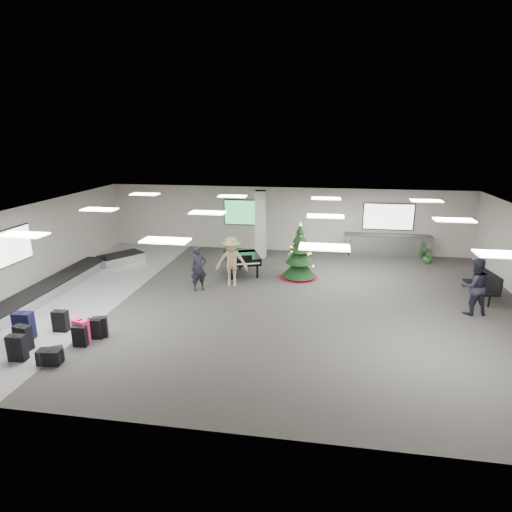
% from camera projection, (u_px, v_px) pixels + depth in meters
% --- Properties ---
extents(ground, '(18.00, 18.00, 0.00)m').
position_uv_depth(ground, '(265.00, 301.00, 15.22)').
color(ground, '#353330').
rests_on(ground, ground).
extents(room_envelope, '(18.02, 14.02, 3.21)m').
position_uv_depth(room_envelope, '(257.00, 233.00, 15.26)').
color(room_envelope, '#ADA69E').
rests_on(room_envelope, ground).
extents(baggage_carousel, '(2.28, 9.71, 0.43)m').
position_uv_depth(baggage_carousel, '(61.00, 284.00, 16.29)').
color(baggage_carousel, silver).
rests_on(baggage_carousel, ground).
extents(service_counter, '(4.05, 0.65, 1.08)m').
position_uv_depth(service_counter, '(387.00, 246.00, 20.60)').
color(service_counter, silver).
rests_on(service_counter, ground).
extents(suitcase_0, '(0.47, 0.29, 0.73)m').
position_uv_depth(suitcase_0, '(17.00, 348.00, 11.19)').
color(suitcase_0, black).
rests_on(suitcase_0, ground).
extents(suitcase_1, '(0.40, 0.24, 0.61)m').
position_uv_depth(suitcase_1, '(80.00, 336.00, 11.96)').
color(suitcase_1, black).
rests_on(suitcase_1, ground).
extents(pink_suitcase, '(0.50, 0.36, 0.72)m').
position_uv_depth(pink_suitcase, '(81.00, 331.00, 12.13)').
color(pink_suitcase, '#FC2060').
rests_on(pink_suitcase, ground).
extents(suitcase_3, '(0.47, 0.35, 0.64)m').
position_uv_depth(suitcase_3, '(100.00, 327.00, 12.49)').
color(suitcase_3, black).
rests_on(suitcase_3, ground).
extents(navy_suitcase, '(0.55, 0.34, 0.84)m').
position_uv_depth(navy_suitcase, '(24.00, 326.00, 12.34)').
color(navy_suitcase, black).
rests_on(navy_suitcase, ground).
extents(suitcase_5, '(0.50, 0.33, 0.72)m').
position_uv_depth(suitcase_5, '(23.00, 338.00, 11.76)').
color(suitcase_5, black).
rests_on(suitcase_5, ground).
extents(green_duffel, '(0.65, 0.56, 0.41)m').
position_uv_depth(green_duffel, '(51.00, 355.00, 11.13)').
color(green_duffel, black).
rests_on(green_duffel, ground).
extents(suitcase_7, '(0.45, 0.29, 0.63)m').
position_uv_depth(suitcase_7, '(95.00, 329.00, 12.41)').
color(suitcase_7, black).
rests_on(suitcase_7, ground).
extents(suitcase_8, '(0.46, 0.28, 0.68)m').
position_uv_depth(suitcase_8, '(61.00, 321.00, 12.86)').
color(suitcase_8, black).
rests_on(suitcase_8, ground).
extents(black_duffel, '(0.64, 0.41, 0.41)m').
position_uv_depth(black_duffel, '(50.00, 357.00, 11.07)').
color(black_duffel, black).
rests_on(black_duffel, ground).
extents(christmas_tree, '(1.66, 1.66, 2.36)m').
position_uv_depth(christmas_tree, '(299.00, 259.00, 17.48)').
color(christmas_tree, maroon).
rests_on(christmas_tree, ground).
extents(grand_piano, '(1.85, 2.09, 1.00)m').
position_uv_depth(grand_piano, '(242.00, 258.00, 17.93)').
color(grand_piano, black).
rests_on(grand_piano, ground).
extents(bench, '(0.78, 1.74, 1.07)m').
position_uv_depth(bench, '(485.00, 284.00, 15.19)').
color(bench, black).
rests_on(bench, ground).
extents(traveler_a, '(0.75, 0.71, 1.72)m').
position_uv_depth(traveler_a, '(199.00, 269.00, 16.07)').
color(traveler_a, black).
rests_on(traveler_a, ground).
extents(traveler_b, '(1.36, 0.91, 1.95)m').
position_uv_depth(traveler_b, '(232.00, 262.00, 16.52)').
color(traveler_b, '#9C8960').
rests_on(traveler_b, ground).
extents(traveler_bench, '(1.06, 0.90, 1.91)m').
position_uv_depth(traveler_bench, '(474.00, 286.00, 13.93)').
color(traveler_bench, black).
rests_on(traveler_bench, ground).
extents(potted_plant_left, '(0.63, 0.59, 0.90)m').
position_uv_depth(potted_plant_left, '(350.00, 247.00, 20.75)').
color(potted_plant_left, '#154318').
rests_on(potted_plant_left, ground).
extents(potted_plant_right, '(0.56, 0.56, 0.73)m').
position_uv_depth(potted_plant_right, '(428.00, 256.00, 19.54)').
color(potted_plant_right, '#154318').
rests_on(potted_plant_right, ground).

